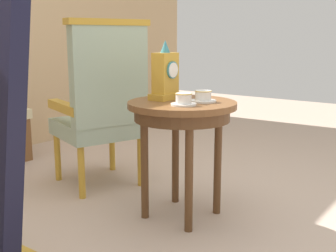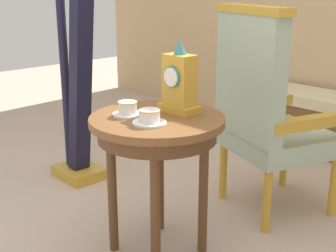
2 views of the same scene
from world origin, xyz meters
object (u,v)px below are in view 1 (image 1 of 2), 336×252
Objects in this scene: teacup_right at (203,97)px; mantel_clock at (165,76)px; teacup_left at (184,100)px; side_table at (182,117)px; armchair at (103,103)px.

teacup_right is 0.25m from mantel_clock.
mantel_clock is (0.12, 0.21, 0.11)m from teacup_left.
teacup_right is 0.44× the size of mantel_clock.
mantel_clock is (-0.05, 0.23, 0.11)m from teacup_right.
teacup_left is 0.93× the size of teacup_right.
mantel_clock is (0.01, 0.13, 0.22)m from side_table.
teacup_right reaches higher than side_table.
teacup_right is at bearing -91.86° from armchair.
side_table is 0.26m from mantel_clock.
armchair is (0.03, 0.81, -0.11)m from teacup_right.
teacup_right is at bearing -78.04° from mantel_clock.
teacup_right is (0.06, -0.10, 0.12)m from side_table.
side_table is 4.61× the size of teacup_right.
armchair reaches higher than teacup_right.
teacup_left is 0.26m from mantel_clock.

